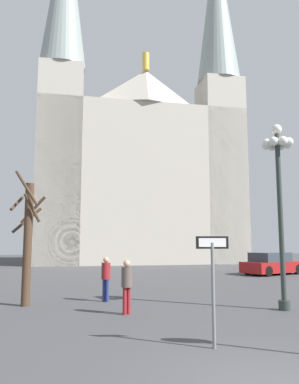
{
  "coord_description": "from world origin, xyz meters",
  "views": [
    {
      "loc": [
        -2.9,
        -5.26,
        2.12
      ],
      "look_at": [
        0.64,
        17.11,
        5.08
      ],
      "focal_mm": 35.57,
      "sensor_mm": 36.0,
      "label": 1
    }
  ],
  "objects": [
    {
      "name": "street_lamp",
      "position": [
        3.17,
        6.14,
        4.11
      ],
      "size": [
        1.03,
        1.03,
        5.98
      ],
      "color": "#2D3833",
      "rests_on": "ground"
    },
    {
      "name": "bare_tree",
      "position": [
        -4.96,
        8.21,
        2.25
      ],
      "size": [
        1.14,
        1.09,
        4.5
      ],
      "color": "#473323",
      "rests_on": "ground"
    },
    {
      "name": "parked_car_near_red",
      "position": [
        8.92,
        18.34,
        0.67
      ],
      "size": [
        4.67,
        3.45,
        1.42
      ],
      "color": "maroon",
      "rests_on": "ground"
    },
    {
      "name": "pedestrian_standing",
      "position": [
        -2.27,
        8.74,
        0.94
      ],
      "size": [
        0.32,
        0.32,
        1.57
      ],
      "color": "navy",
      "rests_on": "ground"
    },
    {
      "name": "cathedral",
      "position": [
        2.18,
        33.27,
        11.14
      ],
      "size": [
        20.84,
        11.32,
        37.25
      ],
      "color": "#BCB5A5",
      "rests_on": "ground"
    },
    {
      "name": "pedestrian_walking",
      "position": [
        -1.77,
        6.22,
        0.95
      ],
      "size": [
        0.32,
        0.32,
        1.58
      ],
      "color": "maroon",
      "rests_on": "ground"
    },
    {
      "name": "one_way_arrow_sign",
      "position": [
        -0.38,
        2.37,
        1.44
      ],
      "size": [
        0.68,
        0.1,
        2.23
      ],
      "color": "slate",
      "rests_on": "ground"
    }
  ]
}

